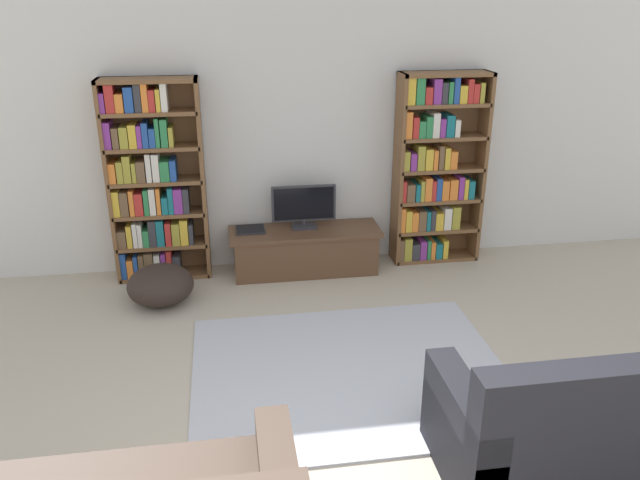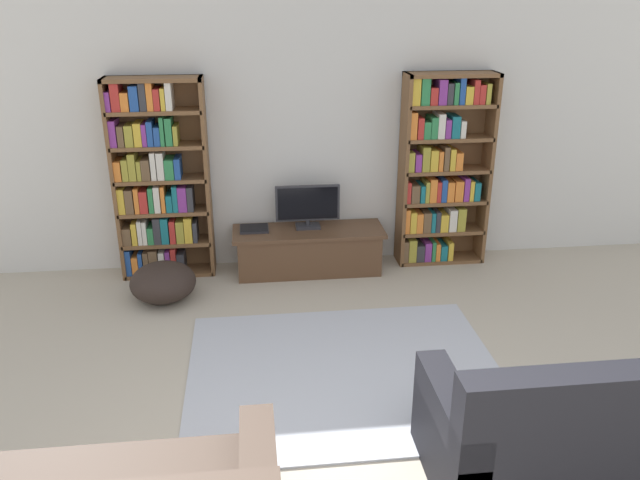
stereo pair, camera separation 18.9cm
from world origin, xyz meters
name	(u,v)px [view 1 (the left image)]	position (x,y,z in m)	size (l,w,h in m)	color
wall_back	(301,137)	(0.00, 4.23, 1.30)	(8.80, 0.06, 2.60)	silver
bookshelf_left	(152,184)	(-1.44, 4.05, 0.94)	(0.89, 0.30, 1.92)	brown
bookshelf_right	(434,169)	(1.32, 4.05, 0.97)	(0.89, 0.30, 1.92)	brown
tv_stand	(305,250)	(-0.01, 3.92, 0.22)	(1.49, 0.50, 0.44)	brown
television	(304,206)	(-0.01, 3.98, 0.67)	(0.63, 0.16, 0.44)	#2D2D33
laptop	(250,230)	(-0.54, 3.98, 0.45)	(0.28, 0.24, 0.03)	#28282D
area_rug	(350,372)	(0.08, 2.07, 0.01)	(2.31, 1.88, 0.02)	#B2B7C1
couch_right_sofa	(596,426)	(1.28, 0.88, 0.31)	(1.78, 0.84, 0.92)	black
beanbag_ottoman	(161,285)	(-1.39, 3.44, 0.17)	(0.59, 0.59, 0.35)	#2D231E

